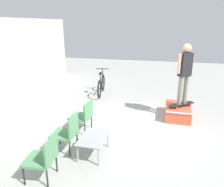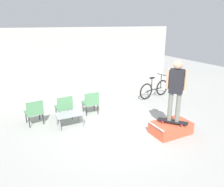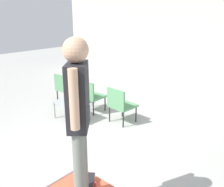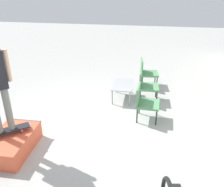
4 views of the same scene
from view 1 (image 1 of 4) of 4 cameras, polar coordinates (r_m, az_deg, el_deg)
The scene contains 9 objects.
ground_plane at distance 5.99m, azimuth 6.63°, elevation -10.09°, with size 24.00×24.00×0.00m, color #A8A8A3.
skate_ramp_box at distance 7.12m, azimuth 16.75°, elevation -4.52°, with size 1.18×0.73×0.39m.
skateboard_on_ramp at distance 7.00m, azimuth 17.66°, elevation -2.65°, with size 0.70×0.81×0.07m.
person_skater at distance 6.72m, azimuth 18.52°, elevation 6.05°, with size 0.41×0.45×1.80m.
coffee_table at distance 4.90m, azimuth -4.83°, elevation -11.79°, with size 0.85×0.56×0.43m.
patio_chair_left at distance 4.33m, azimuth -17.36°, elevation -15.43°, with size 0.57×0.57×0.85m.
patio_chair_center at distance 5.07m, azimuth -11.59°, elevation -9.76°, with size 0.54×0.54×0.85m.
patio_chair_right at distance 5.89m, azimuth -7.49°, elevation -5.54°, with size 0.55×0.55×0.85m.
bicycle at distance 8.96m, azimuth -2.81°, elevation 2.19°, with size 1.71×0.52×1.00m.
Camera 1 is at (-5.27, -0.62, 2.79)m, focal length 35.00 mm.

